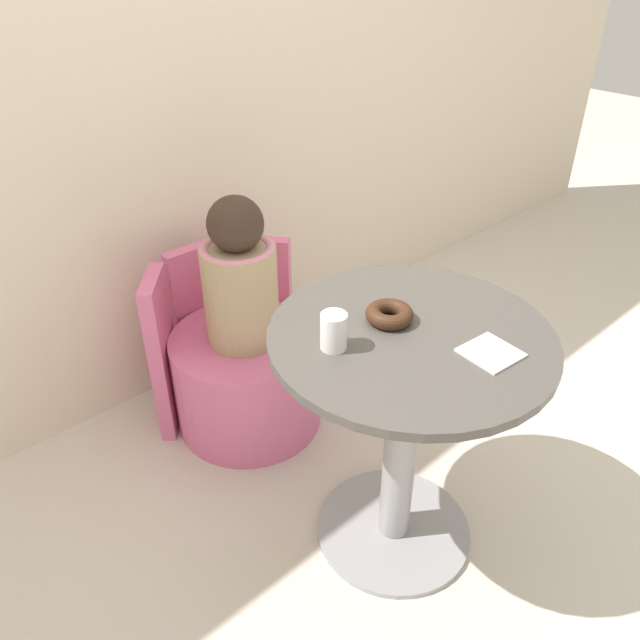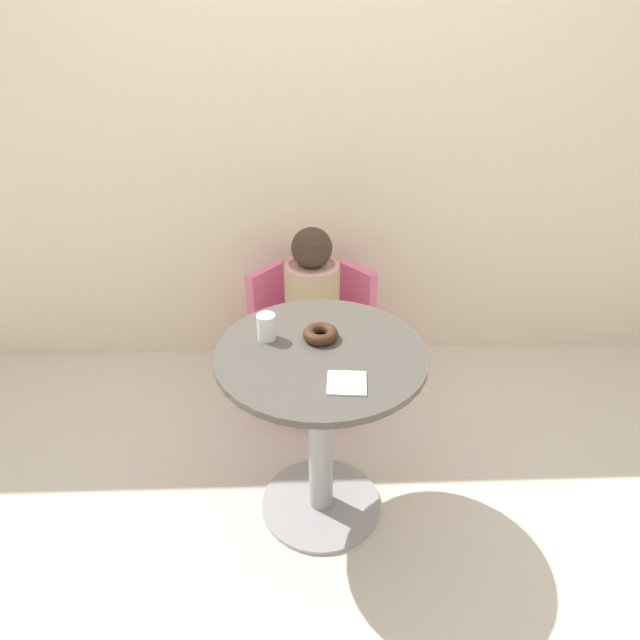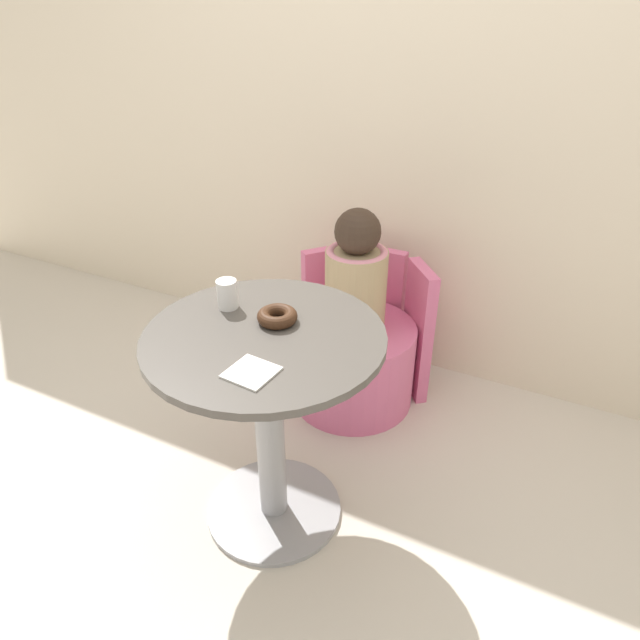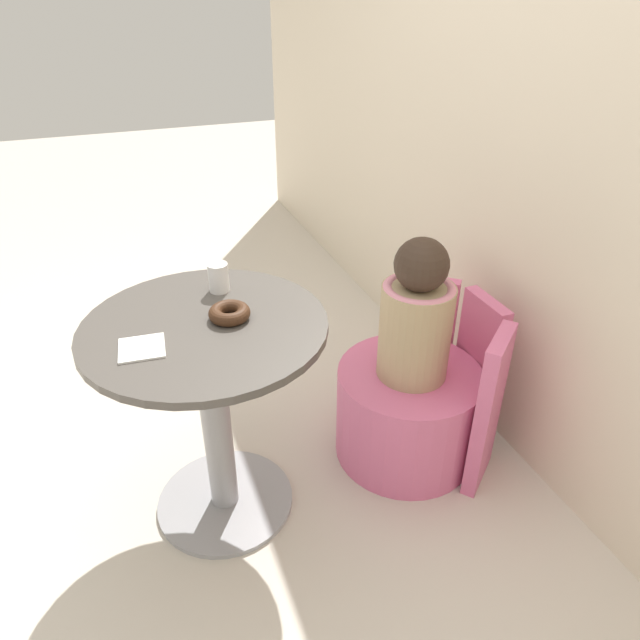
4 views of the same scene
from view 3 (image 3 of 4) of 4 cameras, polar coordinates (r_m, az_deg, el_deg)
name	(u,v)px [view 3 (image 3 of 4)]	position (r m, az deg, el deg)	size (l,w,h in m)	color
ground_plane	(280,509)	(2.13, -4.04, -18.33)	(12.00, 12.00, 0.00)	beige
back_wall	(411,101)	(2.47, 9.10, 20.83)	(6.00, 0.06, 2.40)	beige
round_table	(268,398)	(1.78, -5.24, -7.74)	(0.71, 0.71, 0.73)	#99999E
tub_chair	(353,363)	(2.48, 3.32, -4.36)	(0.53, 0.53, 0.37)	#DB6693
booth_backrest	(373,317)	(2.59, 5.36, 0.32)	(0.62, 0.23, 0.61)	#DB6693
child_figure	(356,277)	(2.27, 3.63, 4.34)	(0.25, 0.25, 0.52)	tan
donut	(277,316)	(1.69, -4.30, 0.37)	(0.12, 0.12, 0.04)	#3D2314
cup	(227,294)	(1.78, -9.26, 2.57)	(0.06, 0.06, 0.09)	white
paper_napkin	(251,372)	(1.49, -6.89, -5.21)	(0.13, 0.13, 0.01)	white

